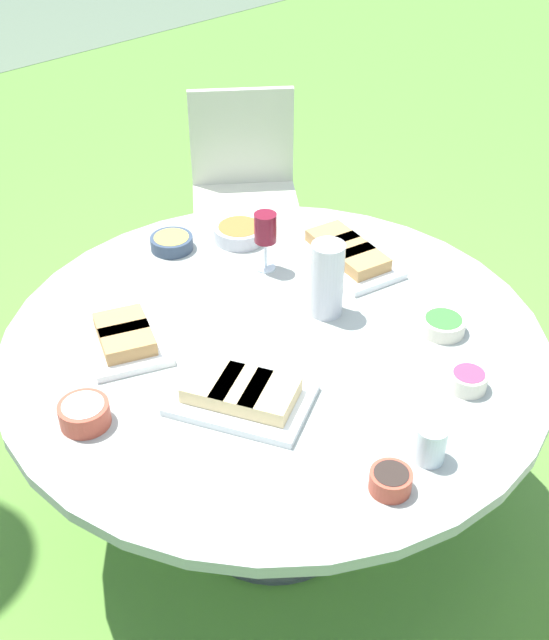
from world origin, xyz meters
name	(u,v)px	position (x,y,z in m)	size (l,w,h in m)	color
ground_plane	(275,514)	(0.00, 0.00, 0.00)	(40.00, 40.00, 0.00)	#5B8C38
dining_table	(275,363)	(0.00, 0.00, 0.65)	(1.49, 1.49, 0.74)	#4C4C51
chair_far_back	(244,182)	(0.81, 1.08, 0.52)	(0.60, 0.60, 0.89)	beige
water_pitcher	(327,279)	(0.19, -0.01, 0.85)	(0.10, 0.09, 0.22)	silver
wine_glass	(265,230)	(0.21, 0.27, 0.88)	(0.07, 0.07, 0.19)	silver
platter_bread_main	(124,334)	(-0.31, 0.26, 0.76)	(0.31, 0.39, 0.06)	white
platter_charcuterie	(241,394)	(-0.24, -0.14, 0.77)	(0.36, 0.40, 0.06)	white
platter_sandwich_side	(347,253)	(0.43, 0.14, 0.77)	(0.26, 0.39, 0.06)	white
bowl_fries	(172,242)	(0.07, 0.56, 0.76)	(0.14, 0.14, 0.04)	#334256
bowl_salad	(443,324)	(0.36, -0.29, 0.76)	(0.12, 0.12, 0.04)	beige
bowl_olives	(391,480)	(-0.18, -0.57, 0.77)	(0.09, 0.09, 0.05)	#B74733
bowl_dip_red	(468,380)	(0.22, -0.48, 0.77)	(0.10, 0.10, 0.05)	beige
bowl_dip_cream	(84,413)	(-0.56, 0.06, 0.77)	(0.12, 0.12, 0.06)	#B74733
bowl_roasted_veg	(239,232)	(0.27, 0.46, 0.77)	(0.17, 0.17, 0.05)	silver
cup_water_near	(430,443)	(-0.04, -0.57, 0.79)	(0.07, 0.07, 0.10)	silver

